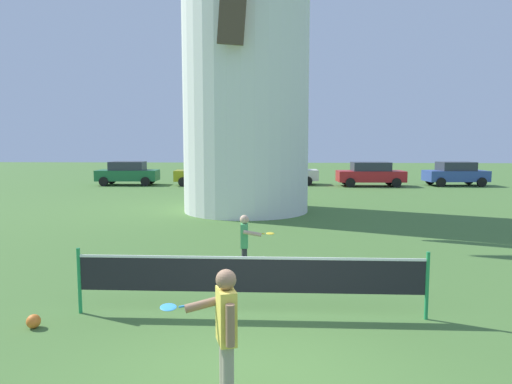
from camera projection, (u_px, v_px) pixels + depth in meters
ground_plane at (251, 377)px, 5.56m from camera, size 120.00×120.00×0.00m
windmill at (246, 32)px, 18.39m from camera, size 8.53×5.83×14.62m
tennis_net at (250, 275)px, 7.46m from camera, size 5.70×0.06×1.10m
player_near at (224, 328)px, 4.96m from camera, size 0.88×0.48×1.48m
player_far at (245, 241)px, 9.89m from camera, size 0.75×0.49×1.28m
stray_ball at (34, 321)px, 7.03m from camera, size 0.21×0.21×0.21m
parked_car_green at (128, 173)px, 30.80m from camera, size 4.08×2.07×1.56m
parked_car_mustard at (205, 173)px, 30.54m from camera, size 3.96×2.06×1.56m
parked_car_cream at (284, 172)px, 31.18m from camera, size 4.55×2.00×1.56m
parked_car_red at (371, 174)px, 29.94m from camera, size 4.32×1.99×1.56m
parked_car_blue at (456, 173)px, 30.26m from camera, size 4.02×2.14×1.56m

